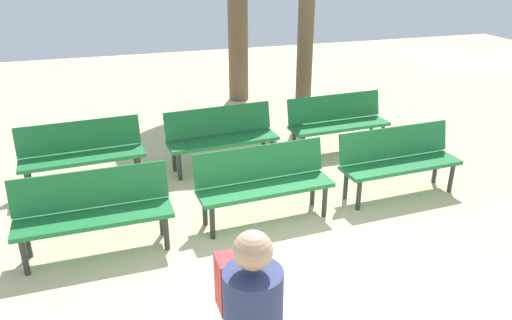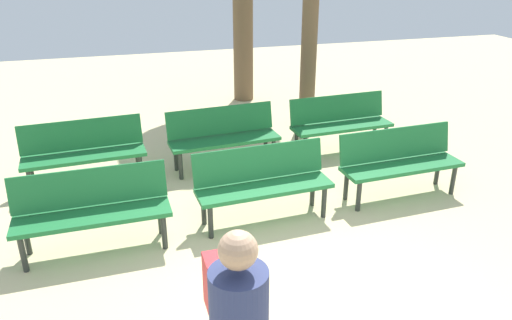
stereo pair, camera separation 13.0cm
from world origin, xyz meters
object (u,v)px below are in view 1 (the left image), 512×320
bench_r1_c0 (82,151)px  bench_r1_c1 (221,134)px  bench_r0_c0 (94,208)px  tree_1 (305,35)px  bench_r0_c2 (398,158)px  bench_r0_c1 (263,180)px  bench_r1_c2 (337,120)px

bench_r1_c0 → bench_r1_c1: 1.94m
bench_r0_c0 → tree_1: 4.96m
bench_r0_c2 → bench_r1_c1: bearing=139.6°
bench_r0_c0 → bench_r0_c1: same height
bench_r1_c2 → bench_r0_c2: bearing=-90.1°
bench_r0_c1 → bench_r1_c0: same height
bench_r1_c1 → bench_r1_c0: bearing=177.2°
bench_r0_c0 → bench_r1_c0: bearing=93.2°
bench_r0_c0 → tree_1: tree_1 is taller
bench_r0_c1 → bench_r1_c1: bearing=90.5°
bench_r1_c0 → tree_1: size_ratio=0.51×
bench_r1_c2 → bench_r0_c1: bearing=-139.3°
bench_r0_c1 → bench_r1_c1: 1.63m
bench_r1_c1 → tree_1: (1.86, 1.41, 1.11)m
bench_r1_c1 → tree_1: 2.58m
bench_r0_c2 → bench_r0_c0: bearing=-179.4°
bench_r0_c2 → tree_1: 3.14m
bench_r1_c0 → tree_1: bearing=17.3°
bench_r0_c1 → bench_r1_c0: size_ratio=1.00×
bench_r0_c0 → bench_r0_c1: 1.91m
bench_r0_c0 → bench_r0_c2: (3.78, 0.22, 0.00)m
bench_r0_c0 → bench_r0_c2: same height
bench_r0_c1 → bench_r0_c2: bearing=-0.2°
bench_r0_c0 → bench_r1_c2: same height
tree_1 → bench_r0_c1: bearing=-120.0°
bench_r1_c2 → bench_r1_c0: bearing=179.1°
bench_r0_c2 → bench_r1_c1: same height
bench_r1_c1 → bench_r1_c2: bearing=-1.8°
bench_r1_c0 → tree_1: tree_1 is taller
bench_r0_c2 → bench_r1_c0: same height
bench_r0_c1 → tree_1: (1.75, 3.04, 1.11)m
bench_r0_c2 → bench_r1_c0: bearing=156.6°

